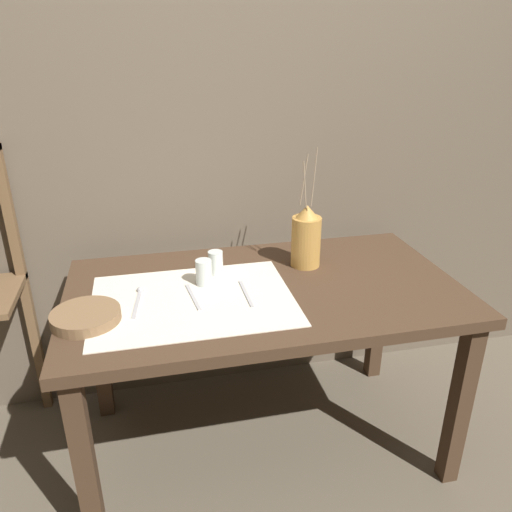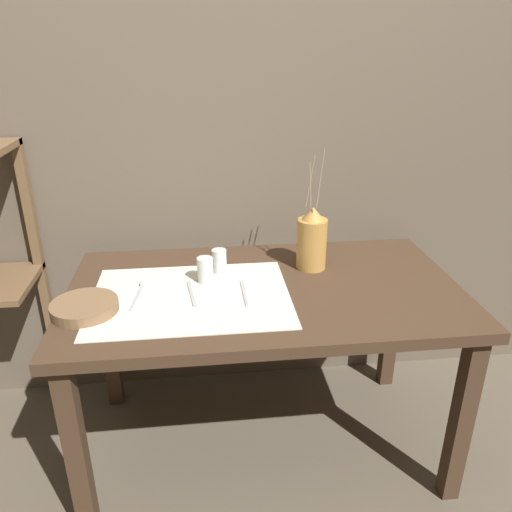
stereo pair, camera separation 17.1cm
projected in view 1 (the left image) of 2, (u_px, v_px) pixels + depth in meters
ground_plane at (263, 441)px, 2.05m from camera, size 12.00×12.00×0.00m
stone_wall_back at (236, 124)px, 2.02m from camera, size 7.00×0.06×2.40m
wooden_table at (264, 307)px, 1.80m from camera, size 1.38×0.77×0.71m
linen_cloth at (193, 300)px, 1.67m from camera, size 0.67×0.50×0.00m
pitcher_with_flowers at (306, 238)px, 1.89m from camera, size 0.11×0.11×0.45m
wooden_bowl at (86, 317)px, 1.54m from camera, size 0.21×0.21×0.04m
glass_tumbler_near at (204, 272)px, 1.76m from camera, size 0.06×0.06×0.09m
glass_tumbler_far at (216, 263)px, 1.84m from camera, size 0.05×0.05×0.09m
spoon_outer at (139, 295)px, 1.69m from camera, size 0.04×0.20×0.02m
fork_inner at (193, 297)px, 1.68m from camera, size 0.04×0.19×0.00m
fork_outer at (246, 293)px, 1.71m from camera, size 0.02×0.19×0.00m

